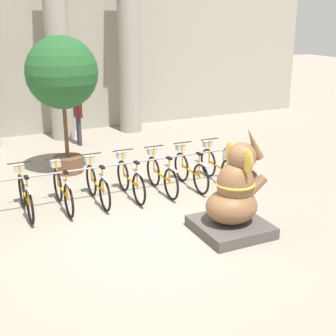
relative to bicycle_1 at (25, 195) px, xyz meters
name	(u,v)px	position (x,y,z in m)	size (l,w,h in m)	color
ground_plane	(159,230)	(2.14, -1.85, -0.41)	(60.00, 60.00, 0.00)	gray
building_facade	(50,42)	(2.14, 6.75, 2.59)	(20.00, 0.20, 6.00)	#A39E8E
column_middle	(58,56)	(2.14, 5.75, 2.21)	(0.91, 0.91, 5.16)	gray
column_right	(129,54)	(4.49, 5.75, 2.21)	(0.91, 0.91, 5.16)	gray
bike_rack	(112,170)	(1.87, 0.10, 0.23)	(5.85, 0.05, 0.77)	gray
bicycle_1	(25,195)	(0.00, 0.00, 0.00)	(0.48, 1.68, 0.99)	black
bicycle_2	(63,190)	(0.75, -0.03, 0.00)	(0.48, 1.68, 0.99)	black
bicycle_3	(97,184)	(1.50, -0.02, 0.00)	(0.48, 1.68, 0.99)	black
bicycle_4	(130,179)	(2.25, -0.04, 0.00)	(0.48, 1.68, 0.99)	black
bicycle_5	(161,175)	(3.00, -0.05, 0.00)	(0.48, 1.68, 0.99)	black
bicycle_6	(190,170)	(3.75, -0.04, 0.00)	(0.48, 1.68, 0.99)	black
bicycle_7	(218,166)	(4.50, -0.04, 0.00)	(0.48, 1.68, 0.99)	black
elephant_statue	(234,198)	(3.35, -2.50, 0.26)	(1.28, 1.28, 2.01)	#4C4742
person_pedestrian	(78,110)	(2.38, 4.70, 0.67)	(0.24, 0.47, 1.79)	#383342
potted_tree	(62,77)	(1.42, 2.26, 2.02)	(1.76, 1.76, 3.42)	brown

